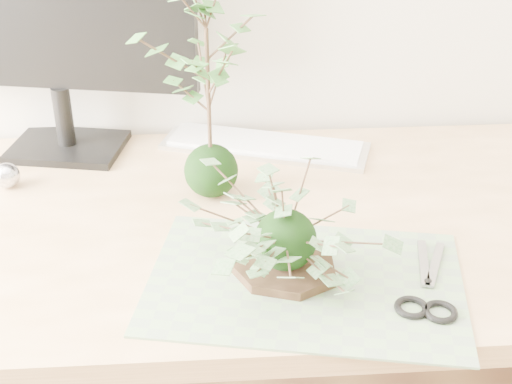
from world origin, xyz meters
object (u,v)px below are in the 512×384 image
(desk, at_px, (285,257))
(maple_kokedama, at_px, (207,43))
(ivy_kokedama, at_px, (286,215))
(monitor, at_px, (50,13))
(keyboard, at_px, (265,145))

(desk, relative_size, maple_kokedama, 3.94)
(ivy_kokedama, height_order, monitor, monitor)
(ivy_kokedama, bearing_deg, maple_kokedama, 112.50)
(ivy_kokedama, relative_size, keyboard, 0.63)
(keyboard, relative_size, monitor, 0.80)
(desk, bearing_deg, ivy_kokedama, -96.48)
(desk, bearing_deg, maple_kokedama, 146.83)
(desk, height_order, maple_kokedama, maple_kokedama)
(monitor, bearing_deg, desk, -23.90)
(desk, relative_size, monitor, 2.92)
(monitor, bearing_deg, keyboard, 7.24)
(ivy_kokedama, relative_size, monitor, 0.51)
(desk, distance_m, ivy_kokedama, 0.26)
(ivy_kokedama, bearing_deg, desk, 83.52)
(desk, height_order, ivy_kokedama, ivy_kokedama)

